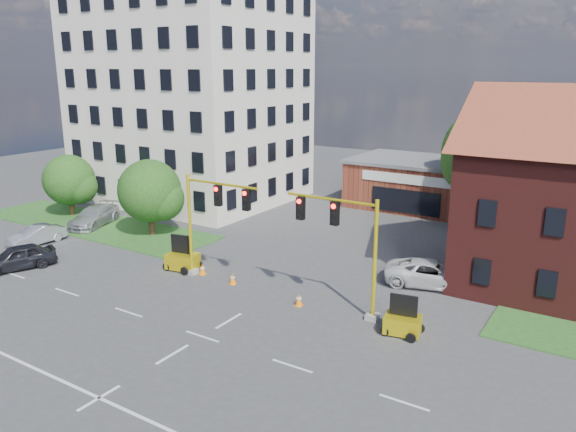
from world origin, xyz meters
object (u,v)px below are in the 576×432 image
Objects in this scene: trailer_east at (403,323)px; pickup_white at (433,274)px; trailer_west at (183,259)px; sedan_dark at (18,257)px; signal_mast_west at (211,216)px; signal_mast_east at (345,240)px.

pickup_white is at bearing 86.61° from trailer_east.
trailer_west is 1.13× the size of trailer_east.
pickup_white is (-0.79, 6.67, 0.15)m from trailer_east.
sedan_dark reaches higher than pickup_white.
signal_mast_west is 1.15× the size of pickup_white.
signal_mast_east is 21.03m from sedan_dark.
trailer_west is 0.48× the size of sedan_dark.
sedan_dark is at bearing 102.24° from pickup_white.
sedan_dark is (-11.43, -5.19, -3.15)m from signal_mast_west.
signal_mast_west is 1.00× the size of signal_mast_east.
signal_mast_west is 4.17m from trailer_west.
trailer_east is (14.82, -0.94, -0.08)m from trailer_west.
pickup_white is at bearing 47.68° from sedan_dark.
signal_mast_east is at bearing 158.34° from trailer_east.
signal_mast_west is 8.71m from signal_mast_east.
sedan_dark is at bearing -179.45° from trailer_east.
trailer_west is at bearing 178.86° from signal_mast_east.
signal_mast_west is at bearing 166.49° from trailer_east.
trailer_east is at bearing 173.00° from pickup_white.
signal_mast_west is at bearing 180.00° from signal_mast_east.
trailer_east is (3.50, -0.71, -3.32)m from signal_mast_east.
signal_mast_east is 3.24× the size of trailer_east.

